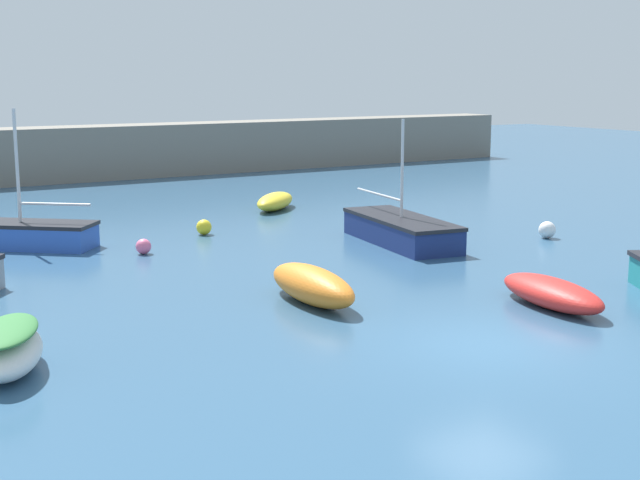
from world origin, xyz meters
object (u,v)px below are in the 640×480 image
Objects in this scene: rowboat_blue_near at (552,293)px; mooring_buoy_white at (547,230)px; rowboat_with_red_cover at (10,348)px; mooring_buoy_pink at (144,246)px; mooring_buoy_yellow at (204,227)px; sailboat_twin_hulled at (401,230)px; rowboat_white_midwater at (312,285)px; open_tender_yellow at (275,201)px; sailboat_short_mast at (21,234)px.

rowboat_blue_near reaches higher than mooring_buoy_white.
mooring_buoy_pink is at bearing 168.56° from rowboat_with_red_cover.
mooring_buoy_white reaches higher than mooring_buoy_yellow.
rowboat_with_red_cover reaches higher than rowboat_blue_near.
sailboat_twin_hulled is 6.87m from mooring_buoy_yellow.
rowboat_white_midwater is 6.25× the size of mooring_buoy_white.
rowboat_blue_near is at bearing 40.47° from open_tender_yellow.
mooring_buoy_pink is (-12.61, 4.57, -0.05)m from mooring_buoy_white.
rowboat_white_midwater is 8.19m from sailboat_twin_hulled.
rowboat_with_red_cover reaches higher than open_tender_yellow.
open_tender_yellow is at bearing 114.35° from mooring_buoy_white.
sailboat_short_mast is at bearing -28.53° from open_tender_yellow.
rowboat_blue_near is (8.96, -14.20, -0.09)m from sailboat_short_mast.
sailboat_short_mast is 11.69m from rowboat_white_midwater.
mooring_buoy_pink is (-1.36, 7.82, -0.21)m from rowboat_white_midwater.
sailboat_short_mast is 11.18m from open_tender_yellow.
sailboat_twin_hulled reaches higher than rowboat_blue_near.
mooring_buoy_white is at bearing 78.51° from sailboat_twin_hulled.
open_tender_yellow is 6.41× the size of mooring_buoy_pink.
sailboat_twin_hulled is at bearing 159.46° from mooring_buoy_white.
mooring_buoy_white is 11.72m from mooring_buoy_yellow.
sailboat_twin_hulled reaches higher than open_tender_yellow.
sailboat_short_mast is 1.27× the size of rowboat_white_midwater.
rowboat_white_midwater reaches higher than rowboat_blue_near.
sailboat_short_mast reaches higher than open_tender_yellow.
rowboat_with_red_cover reaches higher than mooring_buoy_white.
rowboat_with_red_cover is at bearing -91.17° from rowboat_blue_near.
mooring_buoy_yellow is at bearing -6.78° from rowboat_white_midwater.
sailboat_short_mast is at bearing 171.06° from mooring_buoy_yellow.
rowboat_blue_near is at bearing -3.01° from sailboat_twin_hulled.
rowboat_white_midwater reaches higher than mooring_buoy_yellow.
sailboat_short_mast is 8.63× the size of mooring_buoy_yellow.
rowboat_with_red_cover is at bearing 103.65° from rowboat_white_midwater.
open_tender_yellow is 20.62m from rowboat_with_red_cover.
rowboat_blue_near is at bearing -135.06° from mooring_buoy_white.
mooring_buoy_pink is at bearing 174.56° from sailboat_short_mast.
open_tender_yellow is 0.51× the size of sailboat_twin_hulled.
rowboat_white_midwater is (-6.50, -13.73, 0.10)m from open_tender_yellow.
rowboat_with_red_cover is at bearing -128.46° from mooring_buoy_yellow.
rowboat_blue_near is at bearing -77.14° from mooring_buoy_yellow.
sailboat_short_mast is 1.50× the size of open_tender_yellow.
mooring_buoy_pink is at bearing -144.06° from rowboat_blue_near.
rowboat_blue_near is 6.16× the size of mooring_buoy_white.
sailboat_twin_hulled is 2.11× the size of rowboat_with_red_cover.
mooring_buoy_white is 1.21× the size of mooring_buoy_pink.
rowboat_blue_near is 17.16m from open_tender_yellow.
rowboat_with_red_cover is 5.40× the size of mooring_buoy_yellow.
rowboat_blue_near is 8.57m from sailboat_twin_hulled.
rowboat_white_midwater is at bearing 122.90° from rowboat_with_red_cover.
sailboat_short_mast reaches higher than mooring_buoy_white.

